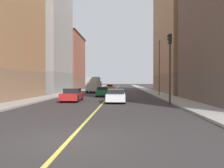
% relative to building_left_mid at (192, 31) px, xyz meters
% --- Properties ---
extents(ground_plane, '(400.00, 400.00, 0.00)m').
position_rel_building_left_mid_xyz_m(ground_plane, '(-15.22, -36.70, -11.90)').
color(ground_plane, '#332F2F').
rests_on(ground_plane, ground).
extents(sidewalk_left, '(2.64, 168.00, 0.15)m').
position_rel_building_left_mid_xyz_m(sidewalk_left, '(-7.24, 12.30, -11.83)').
color(sidewalk_left, '#9E9B93').
rests_on(sidewalk_left, ground).
extents(sidewalk_right, '(2.64, 168.00, 0.15)m').
position_rel_building_left_mid_xyz_m(sidewalk_right, '(-23.19, 12.30, -11.83)').
color(sidewalk_right, '#9E9B93').
rests_on(sidewalk_right, ground).
extents(lane_center_stripe, '(0.16, 154.00, 0.01)m').
position_rel_building_left_mid_xyz_m(lane_center_stripe, '(-15.22, 12.30, -11.89)').
color(lane_center_stripe, '#E5D14C').
rests_on(lane_center_stripe, ground).
extents(building_left_mid, '(12.14, 22.70, 23.79)m').
position_rel_building_left_mid_xyz_m(building_left_mid, '(0.00, 0.00, 0.00)').
color(building_left_mid, '#8F6B4F').
rests_on(building_left_mid, ground).
extents(building_right_midblock, '(12.14, 14.71, 22.84)m').
position_rel_building_left_mid_xyz_m(building_right_midblock, '(-30.44, -0.56, -0.47)').
color(building_right_midblock, gray).
rests_on(building_right_midblock, ground).
extents(building_right_distant, '(12.14, 15.86, 14.64)m').
position_rel_building_left_mid_xyz_m(building_right_distant, '(-30.44, 16.27, -4.57)').
color(building_right_distant, brown).
rests_on(building_right_distant, ground).
extents(traffic_light_left_near, '(0.40, 0.32, 6.46)m').
position_rel_building_left_mid_xyz_m(traffic_light_left_near, '(-8.98, -23.79, -7.76)').
color(traffic_light_left_near, '#2D2D2D').
rests_on(traffic_light_left_near, ground).
extents(street_lamp_left_near, '(0.36, 0.36, 8.27)m').
position_rel_building_left_mid_xyz_m(street_lamp_left_near, '(-7.97, -11.24, -6.83)').
color(street_lamp_left_near, '#4C4C51').
rests_on(street_lamp_left_near, ground).
extents(car_green, '(1.88, 3.93, 1.37)m').
position_rel_building_left_mid_xyz_m(car_green, '(-16.19, -11.07, -11.23)').
color(car_green, '#1E6B38').
rests_on(car_green, ground).
extents(car_red, '(1.99, 4.59, 1.41)m').
position_rel_building_left_mid_xyz_m(car_red, '(-18.77, -20.05, -11.22)').
color(car_red, red).
rests_on(car_red, ground).
extents(car_white, '(1.95, 4.26, 1.37)m').
position_rel_building_left_mid_xyz_m(car_white, '(-13.95, -21.42, -11.23)').
color(car_white, white).
rests_on(car_white, ground).
extents(car_orange, '(1.85, 4.01, 1.35)m').
position_rel_building_left_mid_xyz_m(car_orange, '(-16.73, 17.99, -11.24)').
color(car_orange, orange).
rests_on(car_orange, ground).
extents(box_truck, '(2.32, 8.00, 3.00)m').
position_rel_building_left_mid_xyz_m(box_truck, '(-18.90, 0.13, -10.31)').
color(box_truck, maroon).
rests_on(box_truck, ground).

